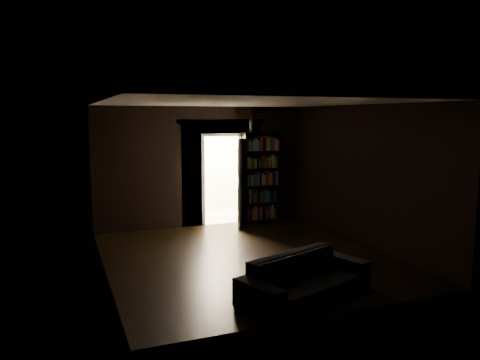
# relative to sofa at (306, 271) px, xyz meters

# --- Properties ---
(ground) EXTENTS (5.50, 5.50, 0.00)m
(ground) POSITION_rel_sofa_xyz_m (-0.05, 2.10, -0.40)
(ground) COLOR black
(ground) RESTS_ON ground
(room_walls) EXTENTS (5.02, 5.61, 2.84)m
(room_walls) POSITION_rel_sofa_xyz_m (-0.06, 3.17, 1.29)
(room_walls) COLOR black
(room_walls) RESTS_ON ground
(kitchen_alcove) EXTENTS (2.20, 1.80, 2.60)m
(kitchen_alcove) POSITION_rel_sofa_xyz_m (0.45, 5.97, 0.81)
(kitchen_alcove) COLOR #B2AA9B
(kitchen_alcove) RESTS_ON ground
(sofa) EXTENTS (2.24, 1.53, 0.79)m
(sofa) POSITION_rel_sofa_xyz_m (0.00, 0.00, 0.00)
(sofa) COLOR black
(sofa) RESTS_ON ground
(bookshelf) EXTENTS (0.94, 0.45, 2.20)m
(bookshelf) POSITION_rel_sofa_xyz_m (1.37, 4.69, 0.70)
(bookshelf) COLOR black
(bookshelf) RESTS_ON ground
(refrigerator) EXTENTS (0.89, 0.85, 1.65)m
(refrigerator) POSITION_rel_sofa_xyz_m (-0.15, 6.21, 0.43)
(refrigerator) COLOR white
(refrigerator) RESTS_ON ground
(door) EXTENTS (0.40, 0.79, 2.05)m
(door) POSITION_rel_sofa_xyz_m (0.74, 4.44, 0.63)
(door) COLOR white
(door) RESTS_ON ground
(figurine) EXTENTS (0.12, 0.12, 0.30)m
(figurine) POSITION_rel_sofa_xyz_m (1.14, 4.76, 1.95)
(figurine) COLOR white
(figurine) RESTS_ON bookshelf
(bottles) EXTENTS (0.62, 0.23, 0.25)m
(bottles) POSITION_rel_sofa_xyz_m (-0.11, 6.12, 1.38)
(bottles) COLOR black
(bottles) RESTS_ON refrigerator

